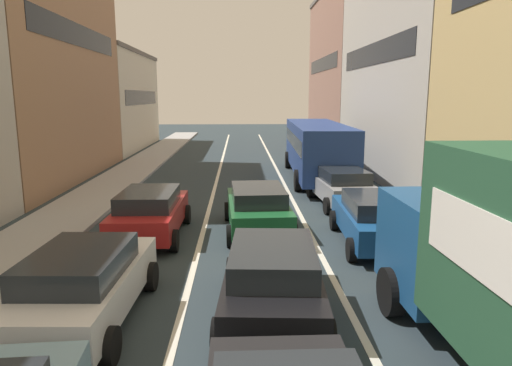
% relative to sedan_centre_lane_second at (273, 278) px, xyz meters
% --- Properties ---
extents(sidewalk_left, '(2.60, 64.00, 0.14)m').
position_rel_sedan_centre_lane_second_xyz_m(sidewalk_left, '(-6.82, 13.73, -0.73)').
color(sidewalk_left, '#A1A1A1').
rests_on(sidewalk_left, ground).
extents(lane_stripe_left, '(0.16, 60.00, 0.01)m').
position_rel_sedan_centre_lane_second_xyz_m(lane_stripe_left, '(-1.82, 13.73, -0.79)').
color(lane_stripe_left, silver).
rests_on(lane_stripe_left, ground).
extents(lane_stripe_right, '(0.16, 60.00, 0.01)m').
position_rel_sedan_centre_lane_second_xyz_m(lane_stripe_right, '(1.58, 13.73, -0.79)').
color(lane_stripe_right, silver).
rests_on(lane_stripe_right, ground).
extents(building_row_left, '(7.20, 43.90, 13.55)m').
position_rel_sedan_centre_lane_second_xyz_m(building_row_left, '(-12.12, 14.90, 4.66)').
color(building_row_left, '#B2ADA3').
rests_on(building_row_left, ground).
extents(building_row_right, '(7.20, 43.90, 13.86)m').
position_rel_sedan_centre_lane_second_xyz_m(building_row_right, '(9.78, 15.33, 5.67)').
color(building_row_right, '#936B5B').
rests_on(building_row_right, ground).
extents(sedan_centre_lane_second, '(2.28, 4.40, 1.49)m').
position_rel_sedan_centre_lane_second_xyz_m(sedan_centre_lane_second, '(0.00, 0.00, 0.00)').
color(sedan_centre_lane_second, black).
rests_on(sedan_centre_lane_second, ground).
extents(wagon_left_lane_second, '(2.20, 4.37, 1.49)m').
position_rel_sedan_centre_lane_second_xyz_m(wagon_left_lane_second, '(-3.61, -0.14, 0.00)').
color(wagon_left_lane_second, silver).
rests_on(wagon_left_lane_second, ground).
extents(hatchback_centre_lane_third, '(2.24, 4.38, 1.49)m').
position_rel_sedan_centre_lane_second_xyz_m(hatchback_centre_lane_third, '(-0.06, 5.75, 0.00)').
color(hatchback_centre_lane_third, '#19592D').
rests_on(hatchback_centre_lane_third, ground).
extents(sedan_left_lane_third, '(2.09, 4.32, 1.49)m').
position_rel_sedan_centre_lane_second_xyz_m(sedan_left_lane_third, '(-3.38, 5.32, 0.00)').
color(sedan_left_lane_third, '#A51E1E').
rests_on(sedan_left_lane_third, ground).
extents(sedan_right_lane_behind_truck, '(2.22, 4.38, 1.49)m').
position_rel_sedan_centre_lane_second_xyz_m(sedan_right_lane_behind_truck, '(3.29, 4.34, 0.00)').
color(sedan_right_lane_behind_truck, '#194C8C').
rests_on(sedan_right_lane_behind_truck, ground).
extents(wagon_right_lane_far, '(2.30, 4.41, 1.49)m').
position_rel_sedan_centre_lane_second_xyz_m(wagon_right_lane_far, '(3.42, 9.33, 0.00)').
color(wagon_right_lane_far, gray).
rests_on(wagon_right_lane_far, ground).
extents(bus_mid_queue_primary, '(3.11, 10.59, 2.90)m').
position_rel_sedan_centre_lane_second_xyz_m(bus_mid_queue_primary, '(3.40, 15.23, 0.96)').
color(bus_mid_queue_primary, navy).
rests_on(bus_mid_queue_primary, ground).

